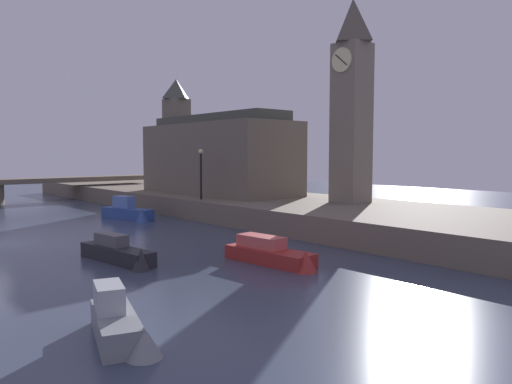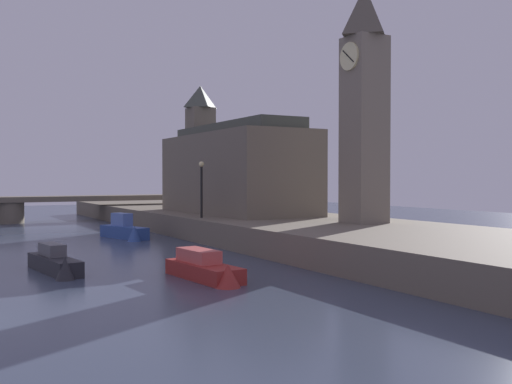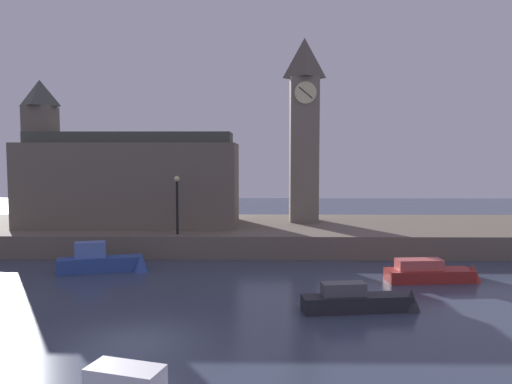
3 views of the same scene
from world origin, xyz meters
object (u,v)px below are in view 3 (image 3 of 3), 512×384
parliament_hall (126,179)px  boat_dinghy_red (438,273)px  boat_tour_blue (106,262)px  clock_tower (304,127)px  streetlamp (177,198)px  boat_barge_dark (366,301)px

parliament_hall → boat_dinghy_red: size_ratio=2.99×
parliament_hall → boat_tour_blue: 9.96m
clock_tower → boat_dinghy_red: (6.07, -12.95, -8.40)m
clock_tower → streetlamp: bearing=-142.4°
streetlamp → boat_barge_dark: bearing=-48.5°
boat_dinghy_red → streetlamp: bearing=157.4°
boat_barge_dark → boat_tour_blue: size_ratio=0.98×
parliament_hall → boat_dinghy_red: parliament_hall is taller
clock_tower → boat_dinghy_red: bearing=-64.9°
clock_tower → boat_tour_blue: bearing=-137.9°
parliament_hall → streetlamp: 6.61m
boat_dinghy_red → boat_barge_dark: (-4.87, -5.11, 0.00)m
streetlamp → boat_dinghy_red: streetlamp is taller
streetlamp → boat_barge_dark: size_ratio=0.73×
boat_dinghy_red → boat_barge_dark: size_ratio=0.99×
parliament_hall → clock_tower: bearing=9.0°
boat_tour_blue → streetlamp: bearing=51.2°
clock_tower → parliament_hall: bearing=-171.0°
boat_dinghy_red → boat_tour_blue: size_ratio=0.98×
streetlamp → boat_dinghy_red: 16.46m
clock_tower → boat_tour_blue: 18.38m
clock_tower → parliament_hall: (-13.37, -2.11, -3.93)m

